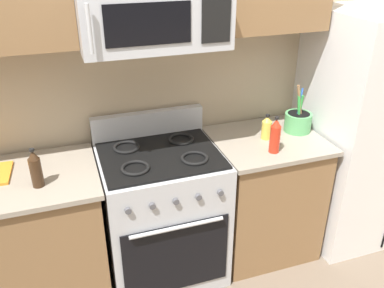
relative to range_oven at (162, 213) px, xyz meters
name	(u,v)px	position (x,y,z in m)	size (l,w,h in m)	color
wall_back	(142,77)	(0.00, 0.40, 0.83)	(8.00, 0.10, 2.60)	tan
counter_left	(30,242)	(-0.84, 0.00, -0.02)	(0.91, 0.66, 0.91)	olive
range_oven	(162,213)	(0.00, 0.00, 0.00)	(0.76, 0.70, 1.09)	#B2B5BA
counter_right	(263,194)	(0.76, 0.00, -0.02)	(0.73, 0.66, 0.91)	olive
refrigerator	(369,129)	(1.59, -0.02, 0.39)	(0.90, 0.77, 1.72)	silver
microwave	(153,17)	(0.00, 0.03, 1.28)	(0.80, 0.44, 0.33)	#B2B5BA
utensil_crock	(298,121)	(1.01, 0.05, 0.51)	(0.18, 0.18, 0.34)	#59AD66
bottle_hot_sauce	(275,136)	(0.70, -0.18, 0.55)	(0.07, 0.07, 0.24)	red
bottle_soy	(36,169)	(-0.72, -0.12, 0.54)	(0.06, 0.06, 0.23)	#382314
bottle_oil	(267,128)	(0.74, 0.01, 0.52)	(0.07, 0.07, 0.17)	gold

